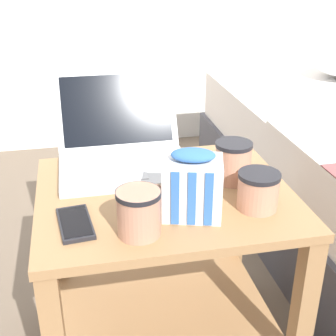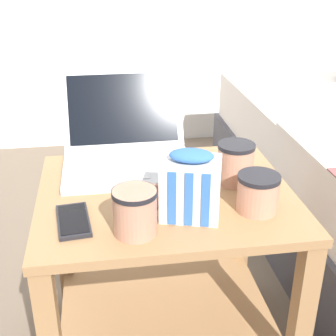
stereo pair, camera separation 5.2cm
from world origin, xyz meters
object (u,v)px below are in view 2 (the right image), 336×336
at_px(laptop, 127,147).
at_px(mug_front_right, 257,190).
at_px(snack_bag, 191,186).
at_px(mug_front_left, 136,209).
at_px(mug_mid_center, 236,161).
at_px(cell_phone, 73,220).

height_order(laptop, mug_front_right, laptop).
distance_m(laptop, snack_bag, 0.32).
height_order(mug_front_left, snack_bag, snack_bag).
height_order(mug_front_left, mug_mid_center, mug_mid_center).
bearing_deg(snack_bag, mug_mid_center, 44.13).
xyz_separation_m(mug_mid_center, cell_phone, (-0.40, -0.13, -0.05)).
bearing_deg(snack_bag, laptop, 111.87).
relative_size(mug_front_left, cell_phone, 0.79).
bearing_deg(mug_front_left, laptop, 89.10).
height_order(mug_mid_center, cell_phone, mug_mid_center).
xyz_separation_m(mug_front_right, cell_phone, (-0.40, 0.01, -0.04)).
xyz_separation_m(laptop, mug_mid_center, (0.26, -0.16, 0.01)).
xyz_separation_m(laptop, mug_front_left, (-0.01, -0.35, 0.01)).
bearing_deg(mug_front_right, mug_mid_center, 93.56).
bearing_deg(mug_mid_center, mug_front_right, -86.44).
height_order(laptop, mug_front_left, laptop).
relative_size(laptop, mug_front_right, 2.57).
bearing_deg(laptop, snack_bag, -68.13).
relative_size(mug_mid_center, snack_bag, 0.75).
bearing_deg(mug_mid_center, cell_phone, -161.35).
bearing_deg(mug_front_left, snack_bag, 23.41).
xyz_separation_m(mug_front_left, snack_bag, (0.12, 0.05, 0.02)).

